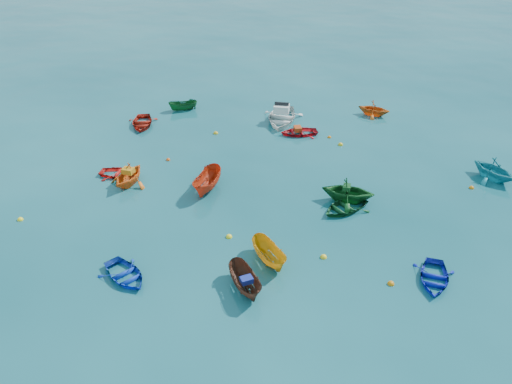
{
  "coord_description": "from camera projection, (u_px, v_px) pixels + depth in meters",
  "views": [
    {
      "loc": [
        2.11,
        -20.85,
        16.4
      ],
      "look_at": [
        0.0,
        5.0,
        0.4
      ],
      "focal_mm": 35.0,
      "sensor_mm": 36.0,
      "label": 1
    }
  ],
  "objects": [
    {
      "name": "buoy_or_b",
      "position": [
        391.0,
        284.0,
        24.02
      ],
      "size": [
        0.34,
        0.34,
        0.34
      ],
      "primitive_type": "sphere",
      "color": "orange",
      "rests_on": "ground"
    },
    {
      "name": "buoy_ye_a",
      "position": [
        324.0,
        257.0,
        25.75
      ],
      "size": [
        0.34,
        0.34,
        0.34
      ],
      "primitive_type": "sphere",
      "color": "yellow",
      "rests_on": "ground"
    },
    {
      "name": "dinghy_red_nw",
      "position": [
        120.0,
        175.0,
        33.01
      ],
      "size": [
        2.81,
        2.1,
        0.56
      ],
      "primitive_type": "imported",
      "rotation": [
        0.0,
        0.0,
        1.51
      ],
      "color": "red",
      "rests_on": "ground"
    },
    {
      "name": "sampan_green_far",
      "position": [
        183.0,
        110.0,
        42.59
      ],
      "size": [
        2.62,
        1.75,
        0.95
      ],
      "primitive_type": "imported",
      "rotation": [
        0.0,
        0.0,
        -1.2
      ],
      "color": "#135223",
      "rests_on": "ground"
    },
    {
      "name": "dinghy_red_far",
      "position": [
        142.0,
        126.0,
        39.85
      ],
      "size": [
        2.94,
        3.68,
        0.68
      ],
      "primitive_type": "imported",
      "rotation": [
        0.0,
        0.0,
        0.19
      ],
      "color": "#A81B0E",
      "rests_on": "ground"
    },
    {
      "name": "buoy_or_c",
      "position": [
        168.0,
        160.0,
        34.85
      ],
      "size": [
        0.3,
        0.3,
        0.3
      ],
      "primitive_type": "sphere",
      "color": "#DA4A0B",
      "rests_on": "ground"
    },
    {
      "name": "buoy_or_d",
      "position": [
        471.0,
        188.0,
        31.62
      ],
      "size": [
        0.32,
        0.32,
        0.32
      ],
      "primitive_type": "sphere",
      "color": "orange",
      "rests_on": "ground"
    },
    {
      "name": "tarp_blue_a",
      "position": [
        247.0,
        280.0,
        23.25
      ],
      "size": [
        0.7,
        0.64,
        0.27
      ],
      "primitive_type": "cube",
      "rotation": [
        0.0,
        0.0,
        0.47
      ],
      "color": "navy",
      "rests_on": "sampan_brown_mid"
    },
    {
      "name": "dinghy_red_ne",
      "position": [
        299.0,
        134.0,
        38.46
      ],
      "size": [
        3.22,
        2.59,
        0.59
      ],
      "primitive_type": "imported",
      "rotation": [
        0.0,
        0.0,
        -1.36
      ],
      "color": "red",
      "rests_on": "ground"
    },
    {
      "name": "tarp_orange_b",
      "position": [
        298.0,
        129.0,
        38.21
      ],
      "size": [
        0.68,
        0.81,
        0.34
      ],
      "primitive_type": "cube",
      "rotation": [
        0.0,
        0.0,
        -1.36
      ],
      "color": "#B83B12",
      "rests_on": "dinghy_red_ne"
    },
    {
      "name": "dinghy_cyan_se",
      "position": [
        492.0,
        179.0,
        32.65
      ],
      "size": [
        3.88,
        3.95,
        1.58
      ],
      "primitive_type": "imported",
      "rotation": [
        0.0,
        0.0,
        0.66
      ],
      "color": "teal",
      "rests_on": "ground"
    },
    {
      "name": "dinghy_green_n",
      "position": [
        347.0,
        201.0,
        30.34
      ],
      "size": [
        3.57,
        3.22,
        1.65
      ],
      "primitive_type": "imported",
      "rotation": [
        0.0,
        0.0,
        1.39
      ],
      "color": "#13531F",
      "rests_on": "ground"
    },
    {
      "name": "sampan_brown_mid",
      "position": [
        246.0,
        289.0,
        23.73
      ],
      "size": [
        2.3,
        3.09,
        1.13
      ],
      "primitive_type": "imported",
      "rotation": [
        0.0,
        0.0,
        0.47
      ],
      "color": "#562E1F",
      "rests_on": "ground"
    },
    {
      "name": "buoy_ye_e",
      "position": [
        340.0,
        145.0,
        36.87
      ],
      "size": [
        0.37,
        0.37,
        0.37
      ],
      "primitive_type": "sphere",
      "color": "gold",
      "rests_on": "ground"
    },
    {
      "name": "dinghy_orange_far",
      "position": [
        373.0,
        115.0,
        41.65
      ],
      "size": [
        3.2,
        2.98,
        1.36
      ],
      "primitive_type": "imported",
      "rotation": [
        0.0,
        0.0,
        1.22
      ],
      "color": "#D75A14",
      "rests_on": "ground"
    },
    {
      "name": "buoy_ye_b",
      "position": [
        20.0,
        220.0,
        28.63
      ],
      "size": [
        0.34,
        0.34,
        0.34
      ],
      "primitive_type": "sphere",
      "color": "yellow",
      "rests_on": "ground"
    },
    {
      "name": "tarp_orange_a",
      "position": [
        128.0,
        171.0,
        31.65
      ],
      "size": [
        0.83,
        0.7,
        0.35
      ],
      "primitive_type": "cube",
      "rotation": [
        0.0,
        0.0,
        -0.25
      ],
      "color": "orange",
      "rests_on": "dinghy_orange_w"
    },
    {
      "name": "sampan_orange_n",
      "position": [
        208.0,
        190.0,
        31.47
      ],
      "size": [
        1.9,
        3.54,
        1.3
      ],
      "primitive_type": "imported",
      "rotation": [
        0.0,
        0.0,
        -0.2
      ],
      "color": "red",
      "rests_on": "ground"
    },
    {
      "name": "sampan_yellow_mid",
      "position": [
        269.0,
        262.0,
        25.46
      ],
      "size": [
        2.44,
        3.07,
        1.13
      ],
      "primitive_type": "imported",
      "rotation": [
        0.0,
        0.0,
        0.54
      ],
      "color": "orange",
      "rests_on": "ground"
    },
    {
      "name": "dinghy_blue_se",
      "position": [
        433.0,
        281.0,
        24.23
      ],
      "size": [
        2.6,
        3.22,
        0.59
      ],
      "primitive_type": "imported",
      "rotation": [
        0.0,
        0.0,
        -0.22
      ],
      "color": "#0D1CA8",
      "rests_on": "ground"
    },
    {
      "name": "buoy_ye_d",
      "position": [
        216.0,
        134.0,
        38.56
      ],
      "size": [
        0.38,
        0.38,
        0.38
      ],
      "primitive_type": "sphere",
      "color": "gold",
      "rests_on": "ground"
    },
    {
      "name": "dinghy_orange_w",
      "position": [
        130.0,
        184.0,
        32.1
      ],
      "size": [
        3.11,
        3.39,
        1.51
      ],
      "primitive_type": "imported",
      "rotation": [
        0.0,
        0.0,
        -0.25
      ],
      "color": "orange",
      "rests_on": "ground"
    },
    {
      "name": "dinghy_blue_sw",
      "position": [
        126.0,
        278.0,
        24.41
      ],
      "size": [
        3.51,
        3.47,
        0.6
      ],
      "primitive_type": "imported",
      "rotation": [
        0.0,
        0.0,
        0.82
      ],
      "color": "#0E33AF",
      "rests_on": "ground"
    },
    {
      "name": "dinghy_green_e",
      "position": [
        344.0,
        210.0,
        29.5
      ],
      "size": [
        3.72,
        3.6,
        0.63
      ],
      "primitive_type": "imported",
      "rotation": [
        0.0,
        0.0,
        -0.88
      ],
      "color": "#104420",
      "rests_on": "ground"
    },
    {
      "name": "ground",
      "position": [
        248.0,
        248.0,
        26.44
      ],
      "size": [
        160.0,
        160.0,
        0.0
      ],
      "primitive_type": "plane",
      "color": "#0A424C",
      "rests_on": "ground"
    },
    {
      "name": "motorboat_white",
      "position": [
        281.0,
        121.0,
        40.54
      ],
      "size": [
        3.74,
        4.92,
        1.56
      ],
      "primitive_type": "imported",
      "rotation": [
        0.0,
        0.0,
        -0.1
      ],
      "color": "silver",
      "rests_on": "ground"
    },
    {
      "name": "tarp_green_b",
      "position": [
        347.0,
        187.0,
        29.85
      ],
      "size": [
        0.54,
        0.65,
        0.28
      ],
      "primitive_type": "cube",
      "rotation": [
        0.0,
        0.0,
        1.39
      ],
      "color": "#11471C",
      "rests_on": "dinghy_green_n"
    },
    {
      "name": "buoy_or_e",
      "position": [
        329.0,
        138.0,
        37.96
      ],
      "size": [
        0.29,
        0.29,
        0.29
      ],
      "primitive_type": "sphere",
      "color": "orange",
      "rests_on": "ground"
    },
    {
      "name": "buoy_ye_c",
      "position": [
        229.0,
        237.0,
        27.23
      ],
      "size": [
        0.35,
        0.35,
        0.35
      ],
      "primitive_type": "sphere",
      "color": "yellow",
      "rests_on": "ground"
    }
  ]
}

